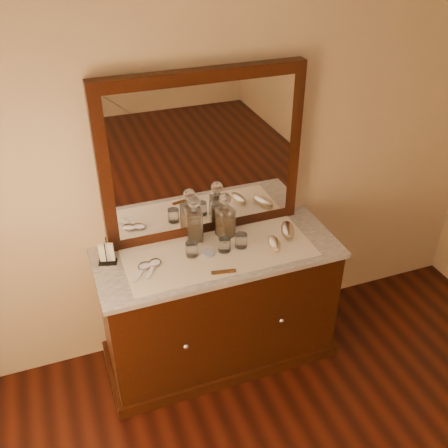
{
  "coord_description": "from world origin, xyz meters",
  "views": [
    {
      "loc": [
        -0.82,
        -0.35,
        2.63
      ],
      "look_at": [
        0.0,
        1.85,
        1.1
      ],
      "focal_mm": 41.34,
      "sensor_mm": 36.0,
      "label": 1
    }
  ],
  "objects_px": {
    "comb": "(224,272)",
    "decanter_right": "(225,220)",
    "mirror_frame": "(203,157)",
    "brush_far": "(288,230)",
    "brush_near": "(274,244)",
    "decanter_left": "(195,223)",
    "hand_mirror_outer": "(143,268)",
    "napkin_rack": "(107,254)",
    "dresser_cabinet": "(219,307)",
    "hand_mirror_inner": "(154,265)",
    "pin_dish": "(208,253)"
  },
  "relations": [
    {
      "from": "comb",
      "to": "brush_far",
      "type": "bearing_deg",
      "value": 34.42
    },
    {
      "from": "mirror_frame",
      "to": "napkin_rack",
      "type": "distance_m",
      "value": 0.77
    },
    {
      "from": "napkin_rack",
      "to": "brush_near",
      "type": "distance_m",
      "value": 0.97
    },
    {
      "from": "comb",
      "to": "brush_near",
      "type": "bearing_deg",
      "value": 29.45
    },
    {
      "from": "mirror_frame",
      "to": "decanter_right",
      "type": "bearing_deg",
      "value": -50.57
    },
    {
      "from": "hand_mirror_inner",
      "to": "pin_dish",
      "type": "bearing_deg",
      "value": 0.03
    },
    {
      "from": "brush_near",
      "to": "hand_mirror_outer",
      "type": "bearing_deg",
      "value": 175.66
    },
    {
      "from": "brush_far",
      "to": "mirror_frame",
      "type": "bearing_deg",
      "value": 153.54
    },
    {
      "from": "comb",
      "to": "brush_near",
      "type": "xyz_separation_m",
      "value": [
        0.36,
        0.12,
        0.02
      ]
    },
    {
      "from": "napkin_rack",
      "to": "brush_near",
      "type": "bearing_deg",
      "value": -11.43
    },
    {
      "from": "dresser_cabinet",
      "to": "mirror_frame",
      "type": "bearing_deg",
      "value": 90.0
    },
    {
      "from": "mirror_frame",
      "to": "napkin_rack",
      "type": "height_order",
      "value": "mirror_frame"
    },
    {
      "from": "brush_near",
      "to": "hand_mirror_outer",
      "type": "height_order",
      "value": "brush_near"
    },
    {
      "from": "pin_dish",
      "to": "hand_mirror_outer",
      "type": "height_order",
      "value": "hand_mirror_outer"
    },
    {
      "from": "comb",
      "to": "decanter_right",
      "type": "xyz_separation_m",
      "value": [
        0.13,
        0.34,
        0.11
      ]
    },
    {
      "from": "brush_near",
      "to": "hand_mirror_outer",
      "type": "xyz_separation_m",
      "value": [
        -0.77,
        0.06,
        -0.01
      ]
    },
    {
      "from": "mirror_frame",
      "to": "brush_near",
      "type": "distance_m",
      "value": 0.66
    },
    {
      "from": "mirror_frame",
      "to": "hand_mirror_outer",
      "type": "relative_size",
      "value": 6.62
    },
    {
      "from": "decanter_left",
      "to": "decanter_right",
      "type": "height_order",
      "value": "same"
    },
    {
      "from": "pin_dish",
      "to": "comb",
      "type": "relative_size",
      "value": 0.57
    },
    {
      "from": "brush_near",
      "to": "brush_far",
      "type": "relative_size",
      "value": 0.84
    },
    {
      "from": "dresser_cabinet",
      "to": "hand_mirror_outer",
      "type": "relative_size",
      "value": 7.72
    },
    {
      "from": "pin_dish",
      "to": "hand_mirror_outer",
      "type": "xyz_separation_m",
      "value": [
        -0.38,
        -0.01,
        0.0
      ]
    },
    {
      "from": "napkin_rack",
      "to": "brush_near",
      "type": "relative_size",
      "value": 0.93
    },
    {
      "from": "decanter_right",
      "to": "hand_mirror_inner",
      "type": "distance_m",
      "value": 0.51
    },
    {
      "from": "mirror_frame",
      "to": "decanter_left",
      "type": "bearing_deg",
      "value": -136.4
    },
    {
      "from": "hand_mirror_inner",
      "to": "decanter_right",
      "type": "bearing_deg",
      "value": 16.56
    },
    {
      "from": "pin_dish",
      "to": "decanter_right",
      "type": "xyz_separation_m",
      "value": [
        0.16,
        0.14,
        0.11
      ]
    },
    {
      "from": "comb",
      "to": "mirror_frame",
      "type": "bearing_deg",
      "value": 95.46
    },
    {
      "from": "dresser_cabinet",
      "to": "decanter_left",
      "type": "bearing_deg",
      "value": 119.83
    },
    {
      "from": "dresser_cabinet",
      "to": "decanter_right",
      "type": "bearing_deg",
      "value": 54.51
    },
    {
      "from": "dresser_cabinet",
      "to": "brush_far",
      "type": "relative_size",
      "value": 7.17
    },
    {
      "from": "decanter_left",
      "to": "hand_mirror_inner",
      "type": "height_order",
      "value": "decanter_left"
    },
    {
      "from": "napkin_rack",
      "to": "brush_far",
      "type": "height_order",
      "value": "napkin_rack"
    },
    {
      "from": "mirror_frame",
      "to": "brush_near",
      "type": "bearing_deg",
      "value": -45.16
    },
    {
      "from": "hand_mirror_inner",
      "to": "hand_mirror_outer",
      "type": "bearing_deg",
      "value": -171.53
    },
    {
      "from": "brush_near",
      "to": "decanter_right",
      "type": "bearing_deg",
      "value": 137.39
    },
    {
      "from": "pin_dish",
      "to": "comb",
      "type": "bearing_deg",
      "value": -82.24
    },
    {
      "from": "napkin_rack",
      "to": "brush_near",
      "type": "height_order",
      "value": "napkin_rack"
    },
    {
      "from": "comb",
      "to": "decanter_right",
      "type": "relative_size",
      "value": 0.47
    },
    {
      "from": "mirror_frame",
      "to": "hand_mirror_inner",
      "type": "distance_m",
      "value": 0.67
    },
    {
      "from": "decanter_left",
      "to": "brush_far",
      "type": "height_order",
      "value": "decanter_left"
    },
    {
      "from": "decanter_left",
      "to": "brush_far",
      "type": "distance_m",
      "value": 0.57
    },
    {
      "from": "decanter_left",
      "to": "decanter_right",
      "type": "xyz_separation_m",
      "value": [
        0.18,
        -0.03,
        -0.0
      ]
    },
    {
      "from": "decanter_left",
      "to": "mirror_frame",
      "type": "bearing_deg",
      "value": 43.6
    },
    {
      "from": "comb",
      "to": "decanter_right",
      "type": "distance_m",
      "value": 0.38
    },
    {
      "from": "mirror_frame",
      "to": "brush_far",
      "type": "distance_m",
      "value": 0.7
    },
    {
      "from": "brush_far",
      "to": "hand_mirror_outer",
      "type": "bearing_deg",
      "value": -177.62
    },
    {
      "from": "brush_far",
      "to": "hand_mirror_inner",
      "type": "distance_m",
      "value": 0.85
    },
    {
      "from": "comb",
      "to": "hand_mirror_outer",
      "type": "height_order",
      "value": "hand_mirror_outer"
    }
  ]
}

